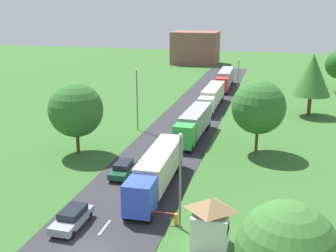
# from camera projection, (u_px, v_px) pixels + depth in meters

# --- Properties ---
(ground_plane) EXTENTS (280.00, 280.00, 0.00)m
(ground_plane) POSITION_uv_depth(u_px,v_px,m) (86.00, 251.00, 31.43)
(ground_plane) COLOR #336028
(road) EXTENTS (10.00, 140.00, 0.06)m
(road) POSITION_uv_depth(u_px,v_px,m) (168.00, 147.00, 54.20)
(road) COLOR #2B2B30
(road) RESTS_ON ground
(lane_marking_centre) EXTENTS (0.16, 122.35, 0.01)m
(lane_marking_centre) POSITION_uv_depth(u_px,v_px,m) (162.00, 154.00, 51.44)
(lane_marking_centre) COLOR white
(lane_marking_centre) RESTS_ON road
(truck_lead) EXTENTS (2.82, 14.20, 3.61)m
(truck_lead) POSITION_uv_depth(u_px,v_px,m) (157.00, 170.00, 41.17)
(truck_lead) COLOR blue
(truck_lead) RESTS_ON road
(truck_second) EXTENTS (2.85, 13.02, 3.71)m
(truck_second) POSITION_uv_depth(u_px,v_px,m) (194.00, 123.00, 57.07)
(truck_second) COLOR green
(truck_second) RESTS_ON road
(truck_third) EXTENTS (2.55, 14.77, 3.57)m
(truck_third) POSITION_uv_depth(u_px,v_px,m) (212.00, 96.00, 73.87)
(truck_third) COLOR white
(truck_third) RESTS_ON road
(truck_fourth) EXTENTS (2.76, 14.59, 3.74)m
(truck_fourth) POSITION_uv_depth(u_px,v_px,m) (225.00, 78.00, 91.17)
(truck_fourth) COLOR red
(truck_fourth) RESTS_ON road
(car_lead) EXTENTS (1.97, 4.62, 1.54)m
(car_lead) POSITION_uv_depth(u_px,v_px,m) (72.00, 218.00, 34.59)
(car_lead) COLOR #8C939E
(car_lead) RESTS_ON road
(car_second) EXTENTS (1.95, 4.60, 1.48)m
(car_second) POSITION_uv_depth(u_px,v_px,m) (123.00, 169.00, 44.91)
(car_second) COLOR #19472D
(car_second) RESTS_ON road
(guard_booth) EXTENTS (3.09, 2.81, 4.04)m
(guard_booth) POSITION_uv_depth(u_px,v_px,m) (211.00, 222.00, 31.48)
(guard_booth) COLOR white
(guard_booth) RESTS_ON ground
(barrier_gate) EXTENTS (4.64, 0.28, 1.05)m
(barrier_gate) POSITION_uv_depth(u_px,v_px,m) (167.00, 216.00, 35.15)
(barrier_gate) COLOR orange
(barrier_gate) RESTS_ON ground
(person_lead) EXTENTS (0.38, 0.22, 1.69)m
(person_lead) POSITION_uv_depth(u_px,v_px,m) (212.00, 225.00, 33.38)
(person_lead) COLOR green
(person_lead) RESTS_ON ground
(person_second) EXTENTS (0.38, 0.22, 1.62)m
(person_second) POSITION_uv_depth(u_px,v_px,m) (223.00, 244.00, 30.90)
(person_second) COLOR yellow
(person_second) RESTS_ON ground
(person_third) EXTENTS (0.38, 0.22, 1.71)m
(person_third) POSITION_uv_depth(u_px,v_px,m) (203.00, 220.00, 34.15)
(person_third) COLOR black
(person_third) RESTS_ON ground
(lamppost_lead) EXTENTS (0.36, 0.36, 8.21)m
(lamppost_lead) POSITION_uv_depth(u_px,v_px,m) (180.00, 177.00, 33.36)
(lamppost_lead) COLOR slate
(lamppost_lead) RESTS_ON ground
(lamppost_second) EXTENTS (0.36, 0.36, 9.05)m
(lamppost_second) POSITION_uv_depth(u_px,v_px,m) (137.00, 96.00, 60.13)
(lamppost_second) COLOR slate
(lamppost_second) RESTS_ON ground
(lamppost_third) EXTENTS (0.36, 0.36, 8.05)m
(lamppost_third) POSITION_uv_depth(u_px,v_px,m) (238.00, 78.00, 78.07)
(lamppost_third) COLOR slate
(lamppost_third) RESTS_ON ground
(tree_pine) EXTENTS (6.09, 6.09, 10.12)m
(tree_pine) POSITION_uv_depth(u_px,v_px,m) (312.00, 75.00, 67.47)
(tree_pine) COLOR #513823
(tree_pine) RESTS_ON ground
(tree_elm) EXTENTS (5.50, 5.50, 8.02)m
(tree_elm) POSITION_uv_depth(u_px,v_px,m) (287.00, 252.00, 22.13)
(tree_elm) COLOR #513823
(tree_elm) RESTS_ON ground
(tree_ash) EXTENTS (6.52, 6.52, 9.07)m
(tree_ash) POSITION_uv_depth(u_px,v_px,m) (259.00, 107.00, 50.54)
(tree_ash) COLOR #513823
(tree_ash) RESTS_ON ground
(tree_lime) EXTENTS (6.60, 6.60, 8.83)m
(tree_lime) POSITION_uv_depth(u_px,v_px,m) (76.00, 110.00, 50.40)
(tree_lime) COLOR #513823
(tree_lime) RESTS_ON ground
(distant_building) EXTENTS (13.62, 9.98, 9.60)m
(distant_building) POSITION_uv_depth(u_px,v_px,m) (195.00, 48.00, 127.52)
(distant_building) COLOR brown
(distant_building) RESTS_ON ground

